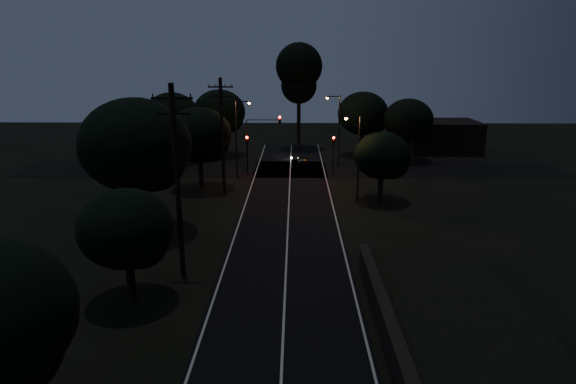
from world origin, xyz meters
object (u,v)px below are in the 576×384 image
object	(u,v)px
signal_mast	(263,134)
utility_pole_mid	(177,180)
tall_pine	(299,73)
utility_pole_far	(222,135)
signal_right	(333,148)
signal_left	(247,148)
streetlight_a	(238,134)
streetlight_c	(357,152)
car	(301,160)
streetlight_b	(337,126)

from	to	relation	value
signal_mast	utility_pole_mid	bearing A→B (deg)	-97.04
utility_pole_mid	tall_pine	size ratio (longest dim) A/B	0.79
utility_pole_far	signal_right	distance (m)	13.53
signal_left	streetlight_a	distance (m)	2.77
streetlight_a	streetlight_c	world-z (taller)	streetlight_a
streetlight_a	signal_mast	bearing A→B (deg)	39.77
signal_right	car	bearing A→B (deg)	128.84
streetlight_b	car	world-z (taller)	streetlight_b
tall_pine	signal_mast	xyz separation A→B (m)	(-3.91, -15.01, -5.74)
car	tall_pine	bearing A→B (deg)	-112.26
streetlight_c	streetlight_b	bearing A→B (deg)	92.14
utility_pole_mid	tall_pine	xyz separation A→B (m)	(7.00, 40.00, 4.34)
tall_pine	streetlight_a	distance (m)	18.93
car	streetlight_a	bearing A→B (deg)	19.53
tall_pine	signal_right	size ratio (longest dim) A/B	3.41
signal_mast	streetlight_b	size ratio (longest dim) A/B	0.78
streetlight_c	car	distance (m)	15.34
utility_pole_mid	streetlight_b	bearing A→B (deg)	68.70
utility_pole_mid	streetlight_c	distance (m)	19.15
utility_pole_far	signal_left	bearing A→B (deg)	80.06
signal_left	signal_mast	distance (m)	2.26
utility_pole_far	car	world-z (taller)	utility_pole_far
signal_left	car	distance (m)	7.53
signal_right	signal_mast	bearing A→B (deg)	179.97
signal_left	streetlight_b	bearing A→B (deg)	22.05
utility_pole_mid	signal_right	bearing A→B (deg)	67.01
signal_right	streetlight_a	xyz separation A→B (m)	(-9.91, -1.99, 1.80)
signal_mast	car	distance (m)	6.99
signal_mast	signal_right	bearing A→B (deg)	-0.03
tall_pine	signal_right	world-z (taller)	tall_pine
streetlight_c	car	world-z (taller)	streetlight_c
utility_pole_mid	signal_left	distance (m)	25.19
tall_pine	streetlight_a	world-z (taller)	tall_pine
signal_mast	streetlight_a	distance (m)	3.13
car	signal_mast	bearing A→B (deg)	21.30
tall_pine	streetlight_b	bearing A→B (deg)	-68.62
signal_left	signal_right	size ratio (longest dim) A/B	1.00
utility_pole_mid	signal_mast	size ratio (longest dim) A/B	1.76
streetlight_b	streetlight_a	bearing A→B (deg)	-150.52
utility_pole_mid	tall_pine	distance (m)	40.84
utility_pole_mid	car	bearing A→B (deg)	76.02
utility_pole_far	signal_right	xyz separation A→B (m)	(10.60, 7.99, -2.65)
signal_mast	utility_pole_far	bearing A→B (deg)	-111.11
tall_pine	signal_mast	distance (m)	16.54
streetlight_c	utility_pole_far	bearing A→B (deg)	170.40
streetlight_b	tall_pine	bearing A→B (deg)	111.38
streetlight_b	streetlight_c	distance (m)	14.01
tall_pine	signal_right	bearing A→B (deg)	-76.51
signal_left	streetlight_c	bearing A→B (deg)	-43.76
signal_right	streetlight_a	distance (m)	10.26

